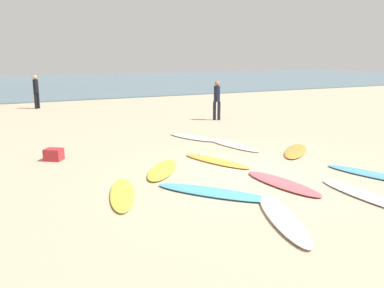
% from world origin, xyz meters
% --- Properties ---
extents(ground_plane, '(120.00, 120.00, 0.00)m').
position_xyz_m(ground_plane, '(0.00, 0.00, 0.00)').
color(ground_plane, tan).
extents(ocean_water, '(120.00, 40.00, 0.08)m').
position_xyz_m(ocean_water, '(0.00, 38.93, 0.04)').
color(ocean_water, slate).
rests_on(ocean_water, ground_plane).
extents(surfboard_0, '(1.91, 1.75, 0.08)m').
position_xyz_m(surfboard_0, '(2.54, 1.37, 0.04)').
color(surfboard_0, orange).
rests_on(surfboard_0, ground_plane).
extents(surfboard_1, '(2.05, 2.38, 0.07)m').
position_xyz_m(surfboard_1, '(-1.48, -0.64, 0.04)').
color(surfboard_1, '#4AA2E2').
rests_on(surfboard_1, ground_plane).
extents(surfboard_2, '(1.62, 1.91, 0.09)m').
position_xyz_m(surfboard_2, '(-1.77, 1.37, 0.04)').
color(surfboard_2, yellow).
rests_on(surfboard_2, ground_plane).
extents(surfboard_3, '(0.56, 2.40, 0.07)m').
position_xyz_m(surfboard_3, '(1.16, -2.27, 0.04)').
color(surfboard_3, white).
rests_on(surfboard_3, ground_plane).
extents(surfboard_4, '(0.79, 2.19, 0.08)m').
position_xyz_m(surfboard_4, '(0.17, -0.83, 0.04)').
color(surfboard_4, '#DC555E').
rests_on(surfboard_4, ground_plane).
extents(surfboard_5, '(1.25, 2.11, 0.07)m').
position_xyz_m(surfboard_5, '(0.79, 4.67, 0.04)').
color(surfboard_5, white).
rests_on(surfboard_5, ground_plane).
extents(surfboard_6, '(0.86, 2.49, 0.06)m').
position_xyz_m(surfboard_6, '(1.37, 3.03, 0.03)').
color(surfboard_6, '#F8DDC4').
rests_on(surfboard_6, ground_plane).
extents(surfboard_7, '(1.35, 2.40, 0.09)m').
position_xyz_m(surfboard_7, '(-1.09, -2.34, 0.04)').
color(surfboard_7, silver).
rests_on(surfboard_7, ground_plane).
extents(surfboard_8, '(1.18, 2.24, 0.06)m').
position_xyz_m(surfboard_8, '(-0.13, 1.51, 0.03)').
color(surfboard_8, gold).
rests_on(surfboard_8, ground_plane).
extents(surfboard_9, '(1.07, 2.27, 0.07)m').
position_xyz_m(surfboard_9, '(2.53, -1.27, 0.03)').
color(surfboard_9, '#4F9BD6').
rests_on(surfboard_9, ground_plane).
extents(surfboard_10, '(1.11, 2.15, 0.07)m').
position_xyz_m(surfboard_10, '(-3.19, 0.15, 0.04)').
color(surfboard_10, yellow).
rests_on(surfboard_10, ground_plane).
extents(beachgoer_near, '(0.39, 0.39, 1.75)m').
position_xyz_m(beachgoer_near, '(3.66, 7.78, 0.98)').
color(beachgoer_near, '#191E33').
rests_on(beachgoer_near, ground_plane).
extents(beachgoer_mid, '(0.40, 0.40, 1.83)m').
position_xyz_m(beachgoer_mid, '(-3.05, 15.87, 1.03)').
color(beachgoer_mid, black).
rests_on(beachgoer_mid, ground_plane).
extents(beach_cooler, '(0.58, 0.56, 0.33)m').
position_xyz_m(beach_cooler, '(-4.00, 3.75, 0.16)').
color(beach_cooler, '#B2282D').
rests_on(beach_cooler, ground_plane).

